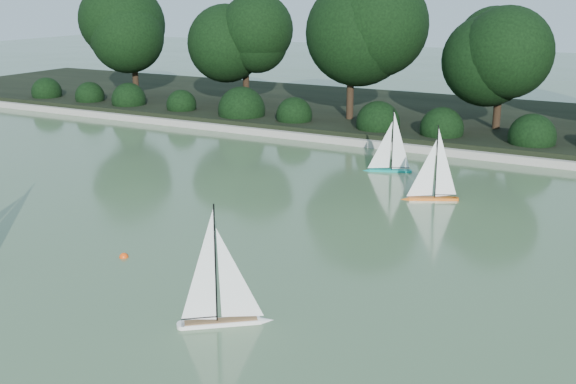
{
  "coord_description": "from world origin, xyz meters",
  "views": [
    {
      "loc": [
        5.13,
        -7.77,
        3.92
      ],
      "look_at": [
        -0.25,
        2.14,
        0.7
      ],
      "focal_mm": 45.0,
      "sensor_mm": 36.0,
      "label": 1
    }
  ],
  "objects_px": {
    "sailboat_white_b": "(228,305)",
    "sailboat_orange": "(429,188)",
    "race_buoy": "(124,257)",
    "sailboat_teal": "(386,161)"
  },
  "relations": [
    {
      "from": "sailboat_orange",
      "to": "race_buoy",
      "type": "bearing_deg",
      "value": -120.93
    },
    {
      "from": "sailboat_orange",
      "to": "race_buoy",
      "type": "height_order",
      "value": "sailboat_orange"
    },
    {
      "from": "race_buoy",
      "to": "sailboat_orange",
      "type": "bearing_deg",
      "value": 59.07
    },
    {
      "from": "sailboat_teal",
      "to": "race_buoy",
      "type": "height_order",
      "value": "sailboat_teal"
    },
    {
      "from": "sailboat_white_b",
      "to": "sailboat_orange",
      "type": "bearing_deg",
      "value": 85.63
    },
    {
      "from": "race_buoy",
      "to": "sailboat_white_b",
      "type": "bearing_deg",
      "value": -23.31
    },
    {
      "from": "sailboat_teal",
      "to": "race_buoy",
      "type": "bearing_deg",
      "value": -102.96
    },
    {
      "from": "sailboat_orange",
      "to": "sailboat_teal",
      "type": "relative_size",
      "value": 1.03
    },
    {
      "from": "sailboat_white_b",
      "to": "race_buoy",
      "type": "relative_size",
      "value": 11.71
    },
    {
      "from": "sailboat_white_b",
      "to": "sailboat_orange",
      "type": "height_order",
      "value": "sailboat_white_b"
    }
  ]
}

